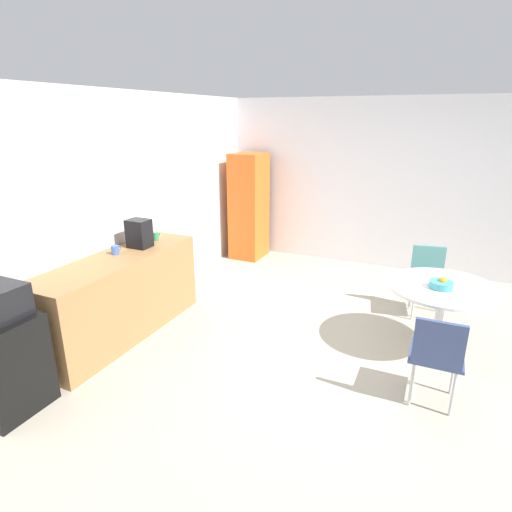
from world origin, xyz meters
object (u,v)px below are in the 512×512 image
Objects in this scene: mini_fridge at (3,365)px; fruit_bowl at (442,284)px; locker_cabinet at (249,206)px; chair_navy at (437,352)px; mug_white at (115,250)px; round_table at (442,299)px; chair_teal at (428,273)px; coffee_maker at (139,233)px; mug_green at (156,236)px.

mini_fridge is 3.96m from fruit_bowl.
chair_navy is (-2.99, -3.09, -0.35)m from locker_cabinet.
mini_fridge is 6.25× the size of mug_white.
chair_navy is at bearing -90.07° from mug_white.
chair_teal reaches higher than round_table.
round_table is at bearing -78.81° from coffee_maker.
chair_navy is at bearing -65.44° from mini_fridge.
locker_cabinet is 2.99m from mug_white.
locker_cabinet is 2.11× the size of chair_teal.
chair_navy is at bearing -101.01° from mug_green.
fruit_bowl is at bearing 1.69° from chair_navy.
coffee_maker reaches higher than mug_white.
locker_cabinet reaches higher than coffee_maker.
chair_navy reaches higher than mini_fridge.
mug_white is 0.34m from coffee_maker.
coffee_maker reaches higher than chair_teal.
mini_fridge is 1.90m from coffee_maker.
chair_teal is 6.43× the size of mug_white.
mini_fridge is 1.56m from mug_white.
chair_teal is at bearing 5.38° from chair_navy.
mini_fridge is at bearing -177.00° from mug_white.
coffee_maker is (-0.30, -0.02, 0.11)m from mug_green.
mug_green is at bearing 94.75° from fruit_bowl.
chair_teal is 2.59× the size of coffee_maker.
mug_white is at bearing 121.33° from chair_teal.
chair_teal is (0.93, 0.17, -0.07)m from round_table.
mug_green is (-0.33, 3.20, 0.36)m from round_table.
fruit_bowl is 1.73× the size of mug_green.
coffee_maker is at bearing 84.28° from chair_navy.
coffee_maker reaches higher than chair_navy.
mini_fridge is at bearing 178.71° from locker_cabinet.
coffee_maker reaches higher than mini_fridge.
fruit_bowl is at bearing -85.25° from mug_green.
mini_fridge is 4.00m from round_table.
locker_cabinet is 4.32m from chair_navy.
chair_navy is at bearing -174.62° from chair_teal.
mug_green is (-2.37, 0.12, 0.07)m from locker_cabinet.
chair_teal is (-1.10, -2.91, -0.35)m from locker_cabinet.
round_table is 1.28× the size of chair_teal.
mug_green reaches higher than round_table.
mini_fridge is 3.62× the size of fruit_bowl.
chair_teal is (3.34, -3.01, 0.12)m from mini_fridge.
chair_navy is 2.59× the size of coffee_maker.
chair_navy is at bearing -95.72° from coffee_maker.
mug_green is (-0.26, 3.18, 0.17)m from fruit_bowl.
mini_fridge is at bearing 137.97° from chair_teal.
mug_white is at bearing 166.38° from coffee_maker.
coffee_maker is at bearing -13.62° from mug_white.
round_table is at bearing -123.42° from locker_cabinet.
mini_fridge is at bearing -179.58° from mug_green.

